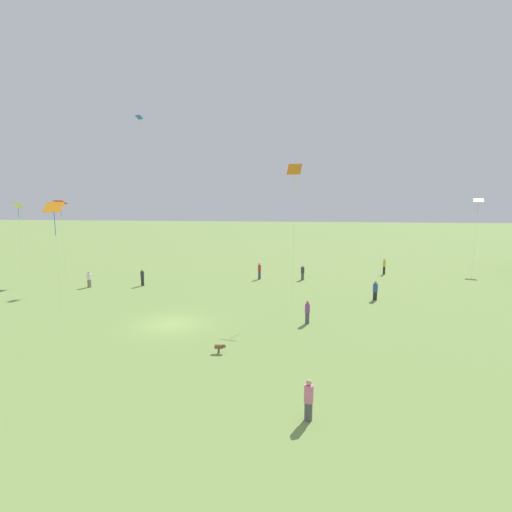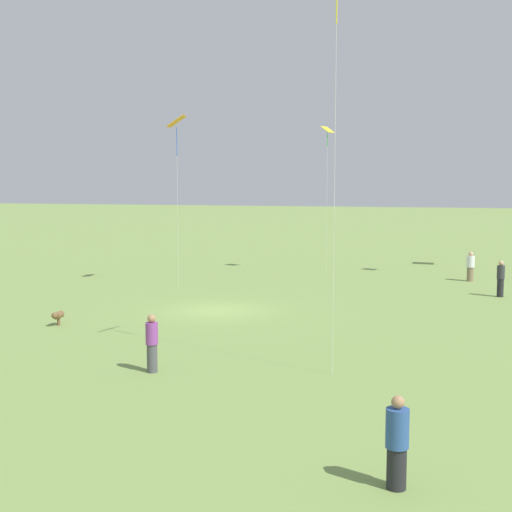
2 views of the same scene
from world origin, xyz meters
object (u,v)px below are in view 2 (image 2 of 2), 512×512
(person_4, at_px, (152,343))
(person_8, at_px, (470,267))
(kite_1, at_px, (177,126))
(person_6, at_px, (501,279))
(kite_0, at_px, (327,137))
(dog_0, at_px, (57,316))
(person_5, at_px, (397,443))

(person_4, relative_size, person_8, 1.04)
(person_4, bearing_deg, kite_1, -45.24)
(person_6, bearing_deg, kite_1, -138.81)
(kite_0, bearing_deg, person_4, -114.05)
(person_8, bearing_deg, kite_0, -50.21)
(kite_1, bearing_deg, kite_0, 171.66)
(person_6, bearing_deg, kite_0, -175.90)
(kite_0, distance_m, dog_0, 20.58)
(kite_1, xyz_separation_m, dog_0, (0.92, 10.37, -7.87))
(person_4, height_order, dog_0, person_4)
(person_4, distance_m, person_8, 23.81)
(person_6, bearing_deg, dog_0, -108.54)
(person_6, xyz_separation_m, dog_0, (16.83, 11.50, -0.48))
(kite_0, relative_size, dog_0, 12.95)
(kite_0, distance_m, kite_1, 9.75)
(person_5, xyz_separation_m, kite_1, (12.59, -21.70, 7.41))
(person_4, bearing_deg, dog_0, -14.07)
(person_5, bearing_deg, kite_0, -92.82)
(person_6, distance_m, dog_0, 20.39)
(person_5, bearing_deg, person_4, -54.37)
(person_6, xyz_separation_m, kite_1, (15.91, 1.14, 7.39))
(person_4, distance_m, kite_0, 23.93)
(person_6, height_order, kite_0, kite_0)
(person_5, height_order, dog_0, person_5)
(person_4, height_order, person_8, person_4)
(person_6, distance_m, kite_1, 17.58)
(person_5, height_order, kite_0, kite_0)
(person_4, relative_size, kite_0, 0.20)
(person_8, height_order, kite_1, kite_1)
(kite_0, bearing_deg, kite_1, -152.84)
(person_6, distance_m, person_8, 5.28)
(person_4, bearing_deg, person_5, 166.51)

